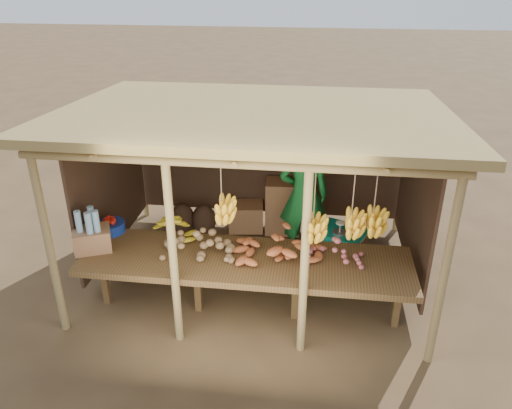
# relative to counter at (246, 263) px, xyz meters

# --- Properties ---
(ground) EXTENTS (60.00, 60.00, 0.00)m
(ground) POSITION_rel_counter_xyz_m (-0.00, 0.95, -0.74)
(ground) COLOR brown
(ground) RESTS_ON ground
(stall_structure) EXTENTS (4.70, 3.50, 2.43)m
(stall_structure) POSITION_rel_counter_xyz_m (0.08, 0.93, 1.17)
(stall_structure) COLOR #9E8351
(stall_structure) RESTS_ON ground
(counter) EXTENTS (3.90, 1.05, 0.80)m
(counter) POSITION_rel_counter_xyz_m (0.00, 0.00, 0.00)
(counter) COLOR brown
(counter) RESTS_ON ground
(potato_heap) EXTENTS (0.99, 0.79, 0.36)m
(potato_heap) POSITION_rel_counter_xyz_m (-0.58, 0.07, 0.24)
(potato_heap) COLOR #8D6C49
(potato_heap) RESTS_ON counter
(sweet_potato_heap) EXTENTS (1.01, 0.66, 0.36)m
(sweet_potato_heap) POSITION_rel_counter_xyz_m (0.39, 0.04, 0.24)
(sweet_potato_heap) COLOR #BC5C30
(sweet_potato_heap) RESTS_ON counter
(onion_heap) EXTENTS (0.81, 0.65, 0.35)m
(onion_heap) POSITION_rel_counter_xyz_m (1.01, 0.06, 0.24)
(onion_heap) COLOR #C96168
(onion_heap) RESTS_ON counter
(banana_pile) EXTENTS (0.59, 0.44, 0.34)m
(banana_pile) POSITION_rel_counter_xyz_m (-1.00, 0.42, 0.23)
(banana_pile) COLOR yellow
(banana_pile) RESTS_ON counter
(tomato_basin) EXTENTS (0.37, 0.37, 0.20)m
(tomato_basin) POSITION_rel_counter_xyz_m (-1.83, 0.43, 0.14)
(tomato_basin) COLOR navy
(tomato_basin) RESTS_ON counter
(bottle_box) EXTENTS (0.53, 0.48, 0.54)m
(bottle_box) POSITION_rel_counter_xyz_m (-1.86, -0.02, 0.27)
(bottle_box) COLOR #A26E48
(bottle_box) RESTS_ON counter
(vendor) EXTENTS (0.76, 0.55, 1.93)m
(vendor) POSITION_rel_counter_xyz_m (0.61, 1.50, 0.23)
(vendor) COLOR #1A7932
(vendor) RESTS_ON ground
(tarp_crate) EXTENTS (0.81, 0.77, 0.77)m
(tarp_crate) POSITION_rel_counter_xyz_m (1.18, 1.23, -0.42)
(tarp_crate) COLOR brown
(tarp_crate) RESTS_ON ground
(carton_stack) EXTENTS (1.17, 0.48, 0.87)m
(carton_stack) POSITION_rel_counter_xyz_m (0.08, 2.15, -0.36)
(carton_stack) COLOR #A26E48
(carton_stack) RESTS_ON ground
(burlap_sacks) EXTENTS (0.75, 0.39, 0.53)m
(burlap_sacks) POSITION_rel_counter_xyz_m (-1.17, 2.05, -0.51)
(burlap_sacks) COLOR #472F20
(burlap_sacks) RESTS_ON ground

